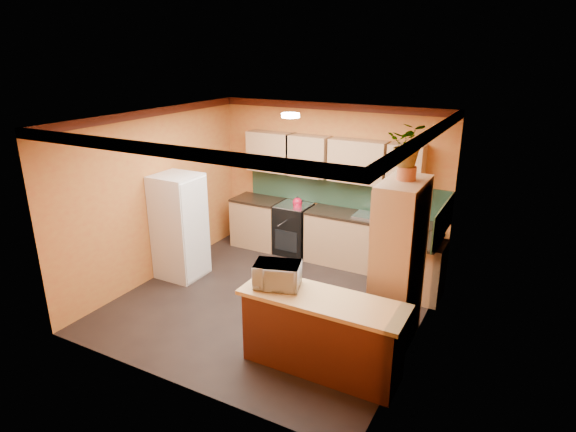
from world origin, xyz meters
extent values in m
plane|color=black|center=(0.00, 0.00, 0.00)|extent=(4.20, 4.20, 0.00)
cube|color=white|center=(0.00, 0.00, 2.70)|extent=(4.20, 4.20, 0.04)
cube|color=#BA7B32|center=(0.00, 2.10, 1.35)|extent=(4.20, 0.04, 2.70)
cube|color=#BA7B32|center=(0.00, -2.10, 1.35)|extent=(4.20, 0.04, 2.70)
cube|color=#BA7B32|center=(-2.10, 0.00, 1.35)|extent=(0.04, 4.20, 2.70)
cube|color=#BA7B32|center=(2.10, 0.00, 1.35)|extent=(0.04, 4.20, 2.70)
cube|color=#203C28|center=(0.25, 2.09, 1.19)|extent=(3.70, 0.02, 0.53)
cube|color=#203C28|center=(2.09, 1.40, 1.19)|extent=(0.02, 1.40, 0.53)
cube|color=tan|center=(0.10, 1.93, 1.80)|extent=(3.10, 0.34, 0.70)
cylinder|color=white|center=(0.00, 0.60, 2.66)|extent=(0.26, 0.26, 0.06)
cube|color=tan|center=(0.06, 1.80, 0.44)|extent=(3.65, 0.60, 0.88)
cube|color=black|center=(0.06, 1.80, 0.90)|extent=(3.65, 0.62, 0.04)
cube|color=black|center=(-0.57, 1.80, 0.46)|extent=(0.58, 0.58, 0.91)
cube|color=silver|center=(0.83, 1.80, 0.94)|extent=(0.48, 0.40, 0.03)
cube|color=tan|center=(1.80, 1.20, 0.44)|extent=(0.60, 0.80, 0.88)
cube|color=black|center=(1.80, 1.20, 0.90)|extent=(0.62, 0.80, 0.04)
cube|color=silver|center=(-1.75, 0.10, 0.85)|extent=(0.68, 0.66, 1.70)
cube|color=tan|center=(1.85, -0.06, 1.05)|extent=(0.48, 0.90, 2.10)
cylinder|color=#9C4A25|center=(1.85, -0.01, 2.18)|extent=(0.22, 0.22, 0.16)
imported|color=tan|center=(1.85, -0.01, 2.51)|extent=(0.48, 0.42, 0.51)
cube|color=#532313|center=(1.30, -1.08, 0.44)|extent=(1.80, 0.55, 0.88)
cube|color=tan|center=(1.30, -1.08, 0.91)|extent=(1.90, 0.65, 0.05)
imported|color=silver|center=(0.72, -1.08, 1.07)|extent=(0.61, 0.50, 0.29)
camera|label=1|loc=(3.20, -5.44, 3.54)|focal=30.00mm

